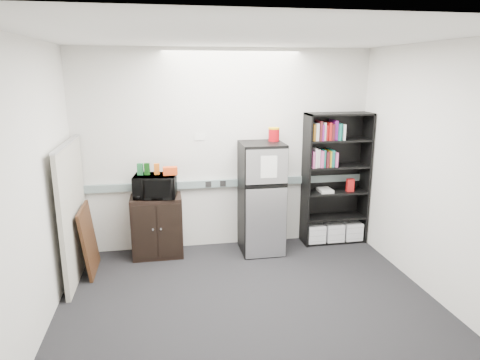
{
  "coord_description": "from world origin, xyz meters",
  "views": [
    {
      "loc": [
        -0.82,
        -3.92,
        2.4
      ],
      "look_at": [
        0.05,
        0.9,
        1.15
      ],
      "focal_mm": 32.0,
      "sensor_mm": 36.0,
      "label": 1
    }
  ],
  "objects_px": {
    "bookshelf": "(335,180)",
    "microwave": "(155,186)",
    "cubicle_partition": "(73,211)",
    "cabinet": "(157,226)",
    "refrigerator": "(262,198)"
  },
  "relations": [
    {
      "from": "bookshelf",
      "to": "cubicle_partition",
      "type": "xyz_separation_m",
      "value": [
        -3.43,
        -0.49,
        -0.1
      ]
    },
    {
      "from": "cubicle_partition",
      "to": "microwave",
      "type": "distance_m",
      "value": 1.04
    },
    {
      "from": "bookshelf",
      "to": "microwave",
      "type": "xyz_separation_m",
      "value": [
        -2.49,
        -0.08,
        0.05
      ]
    },
    {
      "from": "bookshelf",
      "to": "cabinet",
      "type": "xyz_separation_m",
      "value": [
        -2.49,
        -0.06,
        -0.5
      ]
    },
    {
      "from": "cabinet",
      "to": "refrigerator",
      "type": "height_order",
      "value": "refrigerator"
    },
    {
      "from": "cubicle_partition",
      "to": "cabinet",
      "type": "height_order",
      "value": "cubicle_partition"
    },
    {
      "from": "cubicle_partition",
      "to": "cabinet",
      "type": "distance_m",
      "value": 1.11
    },
    {
      "from": "bookshelf",
      "to": "cubicle_partition",
      "type": "relative_size",
      "value": 1.14
    },
    {
      "from": "bookshelf",
      "to": "cabinet",
      "type": "height_order",
      "value": "bookshelf"
    },
    {
      "from": "cubicle_partition",
      "to": "refrigerator",
      "type": "height_order",
      "value": "cubicle_partition"
    },
    {
      "from": "microwave",
      "to": "cubicle_partition",
      "type": "bearing_deg",
      "value": -149.76
    },
    {
      "from": "cabinet",
      "to": "refrigerator",
      "type": "relative_size",
      "value": 0.55
    },
    {
      "from": "refrigerator",
      "to": "cabinet",
      "type": "bearing_deg",
      "value": 177.01
    },
    {
      "from": "bookshelf",
      "to": "cabinet",
      "type": "bearing_deg",
      "value": -178.52
    },
    {
      "from": "bookshelf",
      "to": "cubicle_partition",
      "type": "height_order",
      "value": "bookshelf"
    }
  ]
}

